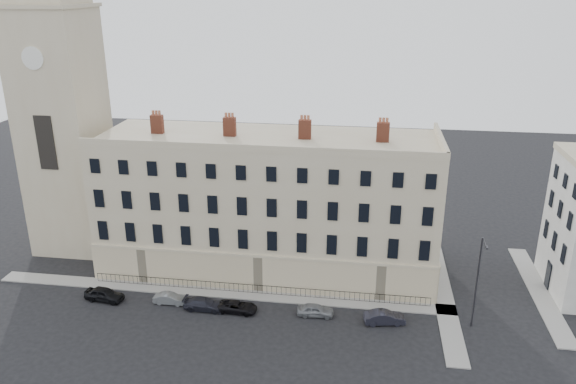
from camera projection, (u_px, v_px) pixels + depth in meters
The scene contains 14 objects.
ground at pixel (309, 328), 52.30m from camera, with size 160.00×160.00×0.00m, color black.
terrace at pixel (268, 204), 61.59m from camera, with size 36.22×12.22×17.00m.
church_tower at pixel (59, 93), 62.83m from camera, with size 8.00×8.13×44.00m.
pavement_terrace at pixel (219, 292), 58.27m from camera, with size 48.00×2.00×0.12m, color gray.
pavement_east_return at pixel (443, 294), 57.94m from camera, with size 2.00×24.00×0.12m, color gray.
pavement_adjacent at pixel (539, 292), 58.44m from camera, with size 2.00×20.00×0.12m, color gray.
railings at pixel (257, 289), 57.93m from camera, with size 35.00×0.04×0.96m.
car_a at pixel (104, 294), 56.74m from camera, with size 1.62×4.04×1.38m, color black.
car_b at pixel (170, 299), 56.23m from camera, with size 1.15×3.29×1.08m, color slate.
car_c at pixel (204, 304), 55.17m from camera, with size 1.67×4.11×1.19m, color #20212A.
car_d at pixel (238, 307), 54.81m from camera, with size 1.77×3.84×1.07m, color black.
car_e at pixel (315, 310), 54.14m from camera, with size 1.43×3.54×1.21m, color gray.
car_f at pixel (385, 317), 52.88m from camera, with size 1.35×3.88×1.28m, color black.
streetlamp at pixel (478, 279), 50.79m from camera, with size 0.28×1.98×9.15m.
Camera 1 is at (4.47, -44.38, 30.20)m, focal length 35.00 mm.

